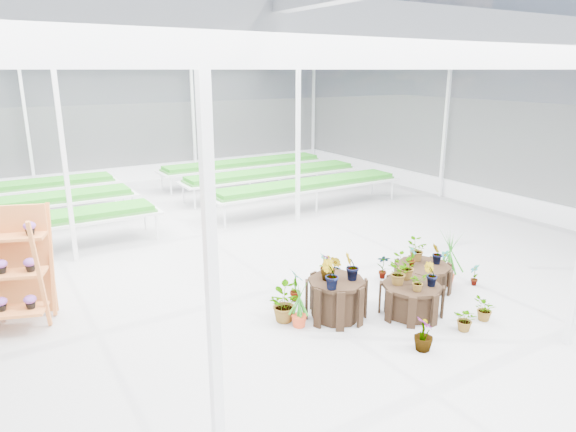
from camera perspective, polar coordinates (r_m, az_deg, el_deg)
ground_plane at (r=10.06m, az=-1.14°, el=-8.70°), size 24.00×24.00×0.00m
greenhouse_shell at (r=9.35m, az=-1.21°, el=3.93°), size 18.00×24.00×4.50m
steel_frame at (r=9.35m, az=-1.21°, el=3.93°), size 18.00×24.00×4.50m
nursery_benches at (r=16.24m, az=-14.10°, el=2.02°), size 16.00×7.00×0.84m
plinth_tall at (r=9.09m, az=5.37°, el=-9.13°), size 1.28×1.28×0.71m
plinth_mid at (r=9.44m, az=13.50°, el=-9.00°), size 1.12×1.12×0.57m
plinth_low at (r=10.56m, az=14.71°, el=-6.54°), size 1.46×1.46×0.50m
nursery_plants at (r=9.51m, az=10.11°, el=-7.00°), size 4.52×3.27×1.30m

